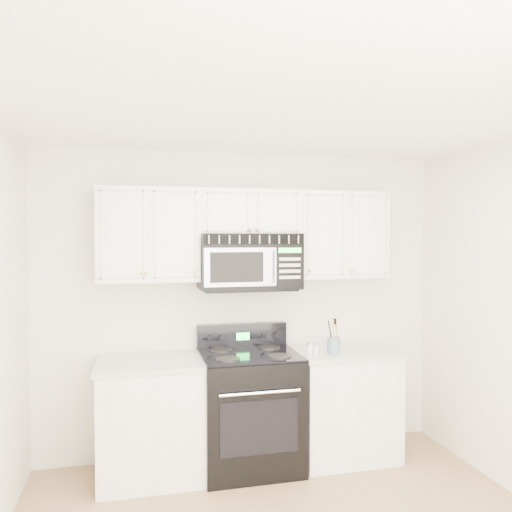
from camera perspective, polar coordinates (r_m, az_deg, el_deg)
name	(u,v)px	position (r m, az deg, el deg)	size (l,w,h in m)	color
room	(313,345)	(2.72, 6.51, -10.04)	(3.51, 3.51, 2.61)	#826548
base_cabinet_left	(153,422)	(4.20, -11.71, -18.09)	(0.86, 0.65, 0.92)	white
base_cabinet_right	(343,406)	(4.53, 9.88, -16.53)	(0.86, 0.65, 0.92)	white
range	(249,408)	(4.25, -0.77, -16.95)	(0.78, 0.71, 1.13)	black
upper_cabinets	(248,230)	(4.19, -0.91, 2.94)	(2.44, 0.37, 0.75)	white
microwave	(249,261)	(4.15, -0.81, -0.57)	(0.83, 0.46, 0.46)	black
utensil_crock	(334,345)	(4.20, 8.87, -10.03)	(0.11, 0.11, 0.29)	slate
shaker_salt	(310,349)	(4.14, 6.18, -10.48)	(0.04, 0.04, 0.10)	silver
shaker_pepper	(316,350)	(4.14, 6.88, -10.58)	(0.04, 0.04, 0.09)	silver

